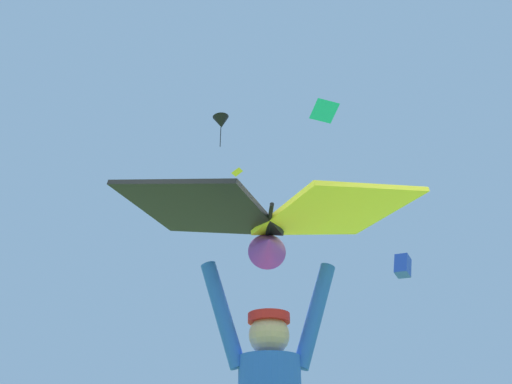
{
  "coord_description": "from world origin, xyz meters",
  "views": [
    {
      "loc": [
        -0.26,
        -2.99,
        0.85
      ],
      "look_at": [
        -0.01,
        1.0,
        3.04
      ],
      "focal_mm": 35.05,
      "sensor_mm": 36.0,
      "label": 1
    }
  ],
  "objects_px": {
    "distant_kite_black_mid_left": "(221,122)",
    "distant_kite_blue_low_right": "(403,266)",
    "held_stunt_kite": "(269,219)",
    "distant_kite_teal_high_left": "(324,111)",
    "distant_kite_yellow_high_right": "(237,172)"
  },
  "relations": [
    {
      "from": "distant_kite_blue_low_right",
      "to": "distant_kite_teal_high_left",
      "type": "distance_m",
      "value": 13.25
    },
    {
      "from": "distant_kite_yellow_high_right",
      "to": "distant_kite_black_mid_left",
      "type": "relative_size",
      "value": 0.47
    },
    {
      "from": "distant_kite_yellow_high_right",
      "to": "distant_kite_black_mid_left",
      "type": "height_order",
      "value": "distant_kite_yellow_high_right"
    },
    {
      "from": "distant_kite_blue_low_right",
      "to": "distant_kite_yellow_high_right",
      "type": "distance_m",
      "value": 18.23
    },
    {
      "from": "distant_kite_yellow_high_right",
      "to": "distant_kite_black_mid_left",
      "type": "distance_m",
      "value": 12.59
    },
    {
      "from": "distant_kite_black_mid_left",
      "to": "distant_kite_blue_low_right",
      "type": "bearing_deg",
      "value": 5.56
    },
    {
      "from": "distant_kite_yellow_high_right",
      "to": "distant_kite_teal_high_left",
      "type": "xyz_separation_m",
      "value": [
        2.19,
        -22.66,
        -11.36
      ]
    },
    {
      "from": "distant_kite_blue_low_right",
      "to": "distant_kite_teal_high_left",
      "type": "relative_size",
      "value": 1.26
    },
    {
      "from": "distant_kite_yellow_high_right",
      "to": "distant_kite_teal_high_left",
      "type": "relative_size",
      "value": 0.99
    },
    {
      "from": "distant_kite_blue_low_right",
      "to": "distant_kite_yellow_high_right",
      "type": "height_order",
      "value": "distant_kite_yellow_high_right"
    },
    {
      "from": "held_stunt_kite",
      "to": "distant_kite_black_mid_left",
      "type": "xyz_separation_m",
      "value": [
        -0.76,
        20.03,
        15.61
      ]
    },
    {
      "from": "distant_kite_black_mid_left",
      "to": "distant_kite_yellow_high_right",
      "type": "bearing_deg",
      "value": 84.38
    },
    {
      "from": "distant_kite_teal_high_left",
      "to": "distant_kite_black_mid_left",
      "type": "height_order",
      "value": "distant_kite_black_mid_left"
    },
    {
      "from": "held_stunt_kite",
      "to": "distant_kite_yellow_high_right",
      "type": "relative_size",
      "value": 1.94
    },
    {
      "from": "distant_kite_blue_low_right",
      "to": "distant_kite_black_mid_left",
      "type": "bearing_deg",
      "value": -174.44
    }
  ]
}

